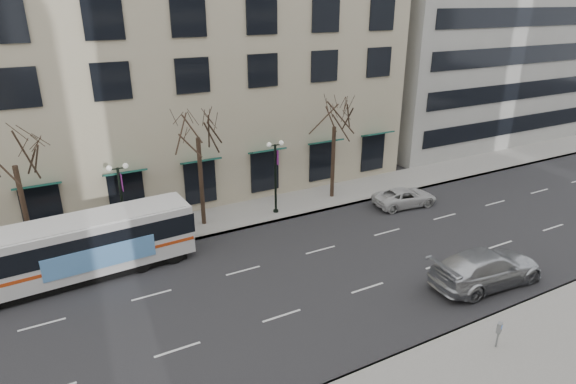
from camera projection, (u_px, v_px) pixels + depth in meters
ground at (261, 292)px, 24.52m from camera, size 160.00×160.00×0.00m
sidewalk_far at (271, 209)px, 34.05m from camera, size 80.00×4.00×0.15m
building_hotel at (116, 26)px, 36.36m from camera, size 40.00×20.00×24.00m
tree_far_left at (11, 148)px, 24.85m from camera, size 3.60×3.60×8.34m
tree_far_mid at (197, 123)px, 29.15m from camera, size 3.60×3.60×8.55m
tree_far_right at (335, 113)px, 33.71m from camera, size 3.60×3.60×8.06m
lamp_post_left at (122, 201)px, 27.95m from camera, size 1.22×0.45×5.21m
lamp_post_right at (276, 174)px, 32.33m from camera, size 1.22×0.45×5.21m
city_bus at (76, 247)px, 25.14m from camera, size 12.35×3.34×3.31m
silver_car at (487, 267)px, 24.93m from camera, size 6.53×2.97×1.86m
white_pickup at (405, 197)px, 34.55m from camera, size 4.87×2.67×1.29m
pay_station at (499, 330)px, 20.07m from camera, size 0.31×0.26×1.22m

